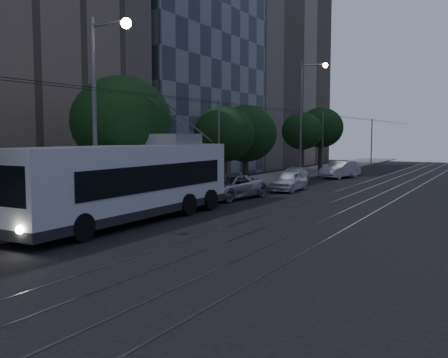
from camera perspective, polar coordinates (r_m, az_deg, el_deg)
ground at (r=20.16m, az=-1.92°, el=-5.94°), size 120.00×120.00×0.00m
sidewalk at (r=41.13m, az=3.77°, el=-0.24°), size 5.00×90.00×0.15m
tram_rails at (r=37.88m, az=17.51°, el=-1.01°), size 4.52×90.00×0.02m
overhead_wires at (r=39.93m, az=7.07°, el=4.45°), size 2.23×90.00×6.00m
building_glass_mid at (r=49.65m, az=-7.59°, el=16.10°), size 14.40×18.40×26.80m
building_tan_far at (r=67.17m, az=3.21°, el=16.67°), size 14.40×22.40×34.80m
trolleybus at (r=22.46m, az=-10.62°, el=-0.25°), size 2.92×13.15×5.63m
pickup_silver at (r=30.11m, az=0.62°, el=-0.91°), size 3.14×5.51×1.45m
car_white_a at (r=34.69m, az=7.39°, el=-0.21°), size 1.83×4.17×1.40m
car_white_b at (r=39.76m, az=7.90°, el=0.35°), size 2.14×4.50×1.26m
car_white_c at (r=46.12m, az=13.13°, el=1.06°), size 2.73×4.85×1.51m
car_white_d at (r=48.26m, az=13.89°, el=1.23°), size 2.07×4.64×1.55m
tree_1 at (r=26.07m, az=-11.65°, el=6.43°), size 5.13×5.13×6.84m
tree_2 at (r=34.12m, az=0.03°, el=5.12°), size 4.20×4.20×5.80m
tree_3 at (r=36.94m, az=2.49°, el=5.17°), size 4.62×4.62×6.03m
tree_4 at (r=47.57m, az=8.93°, el=5.40°), size 3.88×3.88×5.98m
tree_5 at (r=52.60m, az=11.00°, el=5.77°), size 4.60×4.60×6.71m
streetlamp_near at (r=22.14m, az=-13.89°, el=8.87°), size 2.17×0.44×8.81m
streetlamp_far at (r=45.08m, az=9.28°, el=7.99°), size 2.50×0.44×10.37m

